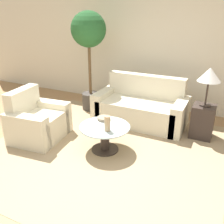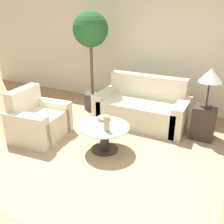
% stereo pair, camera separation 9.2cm
% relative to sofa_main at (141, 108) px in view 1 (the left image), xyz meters
% --- Properties ---
extents(ground_plane, '(14.00, 14.00, 0.00)m').
position_rel_sofa_main_xyz_m(ground_plane, '(-0.01, -1.90, -0.29)').
color(ground_plane, '#9E754C').
extents(wall_back, '(10.00, 0.06, 2.60)m').
position_rel_sofa_main_xyz_m(wall_back, '(-0.01, 0.94, 1.01)').
color(wall_back, beige).
rests_on(wall_back, ground_plane).
extents(rug, '(3.54, 3.36, 0.01)m').
position_rel_sofa_main_xyz_m(rug, '(-0.14, -1.26, -0.28)').
color(rug, tan).
rests_on(rug, ground_plane).
extents(sofa_main, '(1.71, 0.81, 0.88)m').
position_rel_sofa_main_xyz_m(sofa_main, '(0.00, 0.00, 0.00)').
color(sofa_main, beige).
rests_on(sofa_main, ground_plane).
extents(armchair, '(0.83, 0.96, 0.84)m').
position_rel_sofa_main_xyz_m(armchair, '(-1.37, -1.39, -0.00)').
color(armchair, beige).
rests_on(armchair, ground_plane).
extents(coffee_table, '(0.77, 0.77, 0.41)m').
position_rel_sofa_main_xyz_m(coffee_table, '(-0.14, -1.26, -0.02)').
color(coffee_table, '#332823').
rests_on(coffee_table, ground_plane).
extents(side_table, '(0.36, 0.36, 0.57)m').
position_rel_sofa_main_xyz_m(side_table, '(1.15, -0.13, -0.00)').
color(side_table, '#332823').
rests_on(side_table, ground_plane).
extents(table_lamp, '(0.36, 0.36, 0.64)m').
position_rel_sofa_main_xyz_m(table_lamp, '(1.15, -0.13, 0.79)').
color(table_lamp, '#332823').
rests_on(table_lamp, side_table).
extents(potted_plant, '(0.70, 0.70, 2.03)m').
position_rel_sofa_main_xyz_m(potted_plant, '(-1.21, 0.14, 1.19)').
color(potted_plant, '#3D3833').
rests_on(potted_plant, ground_plane).
extents(vase, '(0.09, 0.09, 0.23)m').
position_rel_sofa_main_xyz_m(vase, '(-0.03, -1.37, 0.24)').
color(vase, tan).
rests_on(vase, coffee_table).
extents(bowl, '(0.21, 0.21, 0.05)m').
position_rel_sofa_main_xyz_m(bowl, '(-0.26, -1.06, 0.15)').
color(bowl, gray).
rests_on(bowl, coffee_table).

